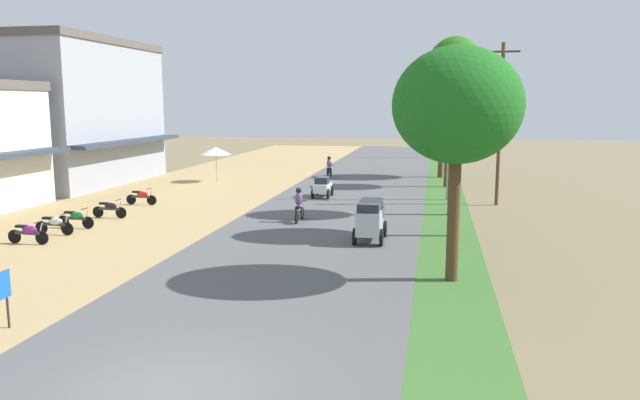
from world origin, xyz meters
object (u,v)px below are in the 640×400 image
(streetlamp_near, at_px, (450,123))
(median_tree_fourth, at_px, (449,97))
(parked_motorbike_fourth, at_px, (76,218))
(car_van_silver, at_px, (370,218))
(median_tree_third, at_px, (455,78))
(motorbike_ahead_second, at_px, (299,206))
(motorbike_ahead_third, at_px, (329,168))
(parked_motorbike_second, at_px, (28,232))
(parked_motorbike_third, at_px, (55,224))
(vendor_umbrella, at_px, (216,151))
(median_tree_second, at_px, (460,94))
(parked_motorbike_sixth, at_px, (142,196))
(median_tree_nearest, at_px, (457,106))
(median_tree_fifth, at_px, (442,102))
(parked_motorbike_fifth, at_px, (110,208))
(streetlamp_mid, at_px, (443,116))
(utility_pole_near, at_px, (500,122))
(car_hatchback_white, at_px, (323,186))

(streetlamp_near, bearing_deg, median_tree_fourth, 89.75)
(parked_motorbike_fourth, height_order, car_van_silver, car_van_silver)
(median_tree_third, relative_size, motorbike_ahead_second, 4.93)
(motorbike_ahead_third, bearing_deg, parked_motorbike_second, -108.84)
(motorbike_ahead_second, xyz_separation_m, motorbike_ahead_third, (-1.55, 17.35, 0.00))
(parked_motorbike_third, distance_m, motorbike_ahead_third, 23.61)
(vendor_umbrella, relative_size, median_tree_second, 0.31)
(median_tree_fourth, bearing_deg, motorbike_ahead_third, 158.70)
(streetlamp_near, relative_size, car_van_silver, 3.24)
(parked_motorbike_sixth, relative_size, motorbike_ahead_third, 1.00)
(parked_motorbike_second, height_order, median_tree_nearest, median_tree_nearest)
(vendor_umbrella, relative_size, median_tree_third, 0.28)
(motorbike_ahead_third, bearing_deg, median_tree_nearest, -71.90)
(median_tree_third, bearing_deg, motorbike_ahead_second, -155.36)
(median_tree_fifth, relative_size, streetlamp_near, 1.06)
(parked_motorbike_second, bearing_deg, parked_motorbike_fifth, 87.38)
(motorbike_ahead_third, bearing_deg, streetlamp_mid, 66.28)
(parked_motorbike_fifth, xyz_separation_m, vendor_umbrella, (0.22, 14.43, 1.75))
(parked_motorbike_sixth, distance_m, median_tree_fourth, 20.76)
(median_tree_fifth, bearing_deg, median_tree_third, -88.60)
(median_tree_fourth, bearing_deg, parked_motorbike_sixth, -147.51)
(parked_motorbike_second, xyz_separation_m, car_van_silver, (13.49, 3.07, 0.47))
(utility_pole_near, bearing_deg, median_tree_second, -105.94)
(parked_motorbike_second, relative_size, utility_pole_near, 0.20)
(parked_motorbike_sixth, bearing_deg, parked_motorbike_fourth, -88.98)
(median_tree_fourth, height_order, median_tree_fifth, median_tree_fifth)
(median_tree_third, distance_m, median_tree_fourth, 10.72)
(vendor_umbrella, bearing_deg, parked_motorbike_second, -91.39)
(parked_motorbike_fourth, bearing_deg, parked_motorbike_sixth, 91.02)
(parked_motorbike_fourth, height_order, median_tree_second, median_tree_second)
(parked_motorbike_sixth, distance_m, motorbike_ahead_third, 16.35)
(vendor_umbrella, bearing_deg, parked_motorbike_fifth, -90.89)
(parked_motorbike_third, distance_m, streetlamp_near, 21.65)
(parked_motorbike_fifth, height_order, streetlamp_mid, streetlamp_mid)
(vendor_umbrella, bearing_deg, parked_motorbike_third, -91.63)
(parked_motorbike_fifth, xyz_separation_m, median_tree_second, (16.69, -1.03, 5.51))
(parked_motorbike_second, bearing_deg, median_tree_fifth, 57.66)
(median_tree_fourth, height_order, streetlamp_mid, median_tree_fourth)
(median_tree_second, distance_m, car_van_silver, 6.35)
(car_van_silver, distance_m, car_hatchback_white, 12.05)
(median_tree_second, distance_m, utility_pole_near, 9.42)
(median_tree_nearest, height_order, median_tree_second, median_tree_second)
(parked_motorbike_fifth, distance_m, motorbike_ahead_third, 19.75)
(parked_motorbike_sixth, bearing_deg, motorbike_ahead_third, 59.83)
(median_tree_fifth, bearing_deg, median_tree_fourth, -86.35)
(parked_motorbike_second, bearing_deg, parked_motorbike_sixth, 90.29)
(parked_motorbike_sixth, height_order, utility_pole_near, utility_pole_near)
(streetlamp_near, relative_size, utility_pole_near, 0.87)
(parked_motorbike_fifth, relative_size, median_tree_nearest, 0.24)
(parked_motorbike_third, bearing_deg, median_tree_second, 10.03)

